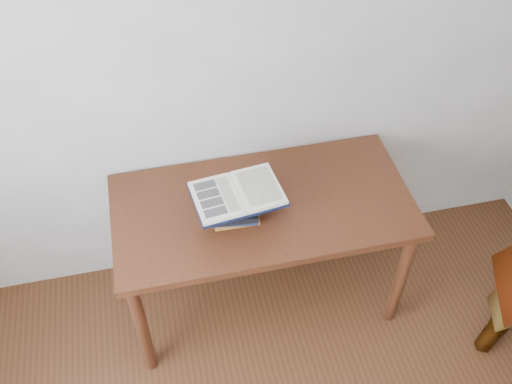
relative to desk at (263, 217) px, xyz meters
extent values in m
cube|color=silver|center=(-0.02, 0.37, 0.63)|extent=(3.50, 0.04, 2.60)
cube|color=#4F2813|center=(0.00, 0.00, 0.08)|extent=(1.42, 0.71, 0.04)
cylinder|color=#4F2813|center=(-0.65, -0.30, -0.30)|extent=(0.06, 0.06, 0.72)
cylinder|color=#4F2813|center=(0.65, -0.30, -0.30)|extent=(0.06, 0.06, 0.72)
cylinder|color=#4F2813|center=(-0.65, 0.30, -0.30)|extent=(0.06, 0.06, 0.72)
cylinder|color=#4F2813|center=(0.65, 0.30, -0.30)|extent=(0.06, 0.06, 0.72)
cube|color=#AE6727|center=(-0.14, -0.05, 0.11)|extent=(0.21, 0.16, 0.03)
cube|color=#182949|center=(-0.16, -0.07, 0.14)|extent=(0.24, 0.17, 0.03)
cube|color=black|center=(-0.16, -0.06, 0.17)|extent=(0.24, 0.20, 0.03)
cube|color=#182949|center=(-0.16, -0.06, 0.20)|extent=(0.23, 0.18, 0.03)
cube|color=#182949|center=(-0.16, -0.06, 0.23)|extent=(0.21, 0.18, 0.03)
cube|color=black|center=(-0.13, -0.06, 0.25)|extent=(0.42, 0.32, 0.01)
cube|color=silver|center=(-0.23, -0.07, 0.27)|extent=(0.22, 0.28, 0.02)
cube|color=silver|center=(-0.03, -0.05, 0.27)|extent=(0.22, 0.28, 0.02)
cylinder|color=silver|center=(-0.13, -0.06, 0.26)|extent=(0.04, 0.26, 0.01)
cube|color=black|center=(-0.27, 0.01, 0.28)|extent=(0.10, 0.06, 0.00)
cube|color=black|center=(-0.26, -0.05, 0.28)|extent=(0.10, 0.06, 0.00)
cube|color=black|center=(-0.25, -0.10, 0.28)|extent=(0.10, 0.06, 0.00)
cube|color=black|center=(-0.25, -0.16, 0.28)|extent=(0.10, 0.06, 0.00)
cube|color=beige|center=(-0.17, -0.07, 0.28)|extent=(0.07, 0.22, 0.00)
cube|color=beige|center=(-0.03, -0.05, 0.28)|extent=(0.18, 0.23, 0.00)
camera|label=1|loc=(-0.43, -1.76, 2.09)|focal=40.00mm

